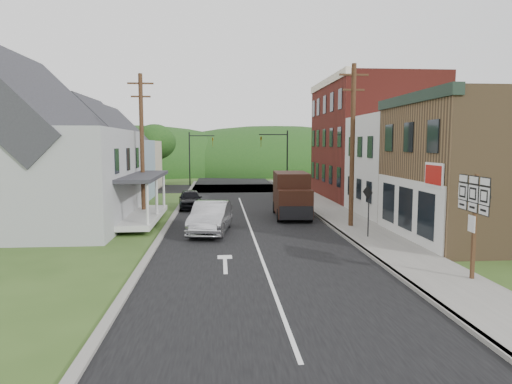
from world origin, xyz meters
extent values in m
plane|color=#2D4719|center=(0.00, 0.00, 0.00)|extent=(120.00, 120.00, 0.00)
cube|color=black|center=(0.00, 10.00, 0.00)|extent=(9.00, 90.00, 0.02)
cube|color=black|center=(0.00, 27.00, 0.00)|extent=(60.00, 9.00, 0.02)
cube|color=slate|center=(5.90, 8.00, 0.07)|extent=(2.80, 55.00, 0.15)
cube|color=slate|center=(4.55, 8.00, 0.07)|extent=(0.20, 55.00, 0.15)
cube|color=slate|center=(-4.65, 8.00, 0.06)|extent=(0.30, 55.00, 0.12)
cube|color=brown|center=(11.30, 0.00, 3.50)|extent=(8.00, 8.00, 7.00)
cube|color=silver|center=(11.30, 7.50, 3.25)|extent=(8.00, 7.00, 6.50)
cube|color=maroon|center=(11.30, 17.00, 5.00)|extent=(8.00, 12.00, 10.00)
cube|color=#ADAFB3|center=(-12.00, 6.00, 2.75)|extent=(10.00, 12.00, 5.50)
cube|color=#8099AF|center=(-11.00, 17.00, 2.50)|extent=(7.00, 8.00, 5.00)
cube|color=#BEAD93|center=(-11.50, 26.00, 2.50)|extent=(7.00, 8.00, 5.00)
cylinder|color=#472D19|center=(5.60, 3.50, 4.50)|extent=(0.26, 0.26, 9.00)
cube|color=#472D19|center=(5.60, 3.50, 8.40)|extent=(1.60, 0.10, 0.10)
cube|color=#472D19|center=(5.60, 3.50, 7.60)|extent=(1.20, 0.10, 0.10)
cylinder|color=#472D19|center=(-6.50, 8.00, 4.50)|extent=(0.26, 0.26, 9.00)
cube|color=#472D19|center=(-6.50, 8.00, 8.40)|extent=(1.60, 0.10, 0.10)
cube|color=#472D19|center=(-6.50, 8.00, 7.60)|extent=(1.20, 0.10, 0.10)
cylinder|color=black|center=(5.00, 23.50, 3.00)|extent=(0.14, 0.14, 6.00)
cylinder|color=black|center=(3.60, 23.50, 5.60)|extent=(2.80, 0.10, 0.10)
imported|color=olive|center=(2.40, 23.50, 4.90)|extent=(0.16, 0.20, 1.00)
cylinder|color=black|center=(-5.00, 30.50, 3.00)|extent=(0.14, 0.14, 6.00)
cylinder|color=black|center=(-3.60, 30.50, 5.60)|extent=(2.80, 0.10, 0.10)
imported|color=olive|center=(-2.40, 30.50, 4.90)|extent=(0.16, 0.20, 1.00)
cylinder|color=#382616|center=(-17.00, 12.00, 1.96)|extent=(0.36, 0.36, 3.92)
cylinder|color=#382616|center=(-19.00, 20.00, 2.38)|extent=(0.36, 0.36, 4.76)
ellipsoid|color=black|center=(-19.00, 20.00, 5.95)|extent=(5.80, 5.80, 4.93)
cylinder|color=#382616|center=(-9.00, 32.00, 1.96)|extent=(0.36, 0.36, 3.92)
ellipsoid|color=black|center=(-9.00, 32.00, 4.90)|extent=(4.80, 4.80, 4.08)
ellipsoid|color=black|center=(0.00, 55.00, 0.00)|extent=(90.00, 30.00, 16.00)
imported|color=#AFAEB3|center=(-2.16, 2.68, 0.82)|extent=(2.42, 5.19, 1.65)
imported|color=black|center=(-3.80, 11.92, 0.69)|extent=(1.99, 4.17, 1.37)
cube|color=black|center=(2.92, 7.98, 1.56)|extent=(2.26, 4.04, 2.59)
cube|color=black|center=(2.80, 5.66, 1.12)|extent=(2.13, 1.54, 1.70)
cube|color=black|center=(2.81, 5.84, 1.83)|extent=(1.93, 1.17, 0.04)
cube|color=black|center=(2.76, 4.90, 0.67)|extent=(1.97, 0.24, 0.80)
cylinder|color=black|center=(1.87, 5.80, 0.40)|extent=(0.29, 0.82, 0.80)
cylinder|color=black|center=(3.75, 5.70, 0.40)|extent=(0.29, 0.82, 0.80)
cylinder|color=black|center=(2.06, 9.37, 0.40)|extent=(0.29, 0.82, 0.80)
cylinder|color=black|center=(3.93, 9.27, 0.40)|extent=(0.29, 0.82, 0.80)
cube|color=#472D19|center=(6.80, -6.72, 1.92)|extent=(0.12, 0.12, 3.55)
cube|color=black|center=(6.74, -6.72, 3.04)|extent=(0.15, 2.03, 0.08)
cube|color=silver|center=(6.66, -7.42, 3.50)|extent=(0.05, 0.56, 0.22)
cube|color=silver|center=(6.66, -7.42, 3.04)|extent=(0.05, 0.61, 0.56)
cube|color=silver|center=(6.66, -7.42, 2.58)|extent=(0.05, 0.56, 0.28)
cube|color=silver|center=(6.70, -6.71, 3.50)|extent=(0.05, 0.56, 0.22)
cube|color=silver|center=(6.70, -6.71, 3.04)|extent=(0.05, 0.61, 0.56)
cube|color=silver|center=(6.70, -6.71, 2.58)|extent=(0.05, 0.56, 0.28)
cube|color=silver|center=(6.74, -6.00, 3.50)|extent=(0.05, 0.56, 0.22)
cube|color=silver|center=(6.74, -6.00, 3.04)|extent=(0.05, 0.61, 0.56)
cube|color=silver|center=(6.74, -6.00, 2.58)|extent=(0.05, 0.56, 0.28)
cube|color=silver|center=(6.70, -6.71, 2.03)|extent=(0.04, 0.46, 0.56)
cylinder|color=black|center=(5.57, 0.44, 1.35)|extent=(0.08, 0.08, 2.39)
cube|color=black|center=(5.50, 0.44, 2.34)|extent=(0.29, 0.65, 0.71)
cube|color=#FFAC0D|center=(5.52, 0.44, 2.34)|extent=(0.27, 0.59, 0.63)
camera|label=1|loc=(-1.70, -21.11, 4.68)|focal=32.00mm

